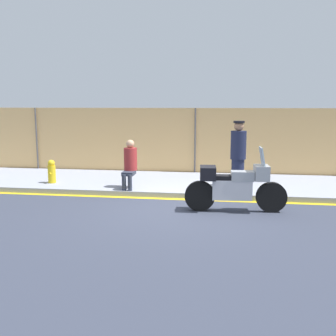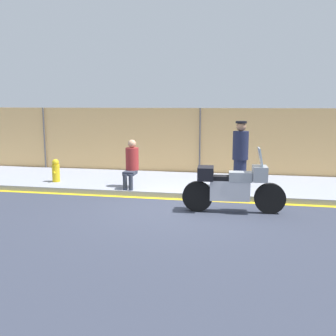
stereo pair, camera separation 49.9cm
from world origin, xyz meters
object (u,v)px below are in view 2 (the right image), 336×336
at_px(officer_standing, 240,154).
at_px(fire_hydrant, 56,171).
at_px(person_seated_on_curb, 131,161).
at_px(motorcycle, 233,186).

xyz_separation_m(officer_standing, fire_hydrant, (-5.45, -0.27, -0.61)).
distance_m(person_seated_on_curb, fire_hydrant, 2.52).
relative_size(officer_standing, fire_hydrant, 2.69).
height_order(motorcycle, person_seated_on_curb, motorcycle).
height_order(motorcycle, officer_standing, officer_standing).
xyz_separation_m(officer_standing, person_seated_on_curb, (-2.98, -0.60, -0.20)).
bearing_deg(officer_standing, fire_hydrant, -177.20).
relative_size(person_seated_on_curb, fire_hydrant, 1.95).
bearing_deg(officer_standing, motorcycle, -93.49).
height_order(motorcycle, fire_hydrant, motorcycle).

